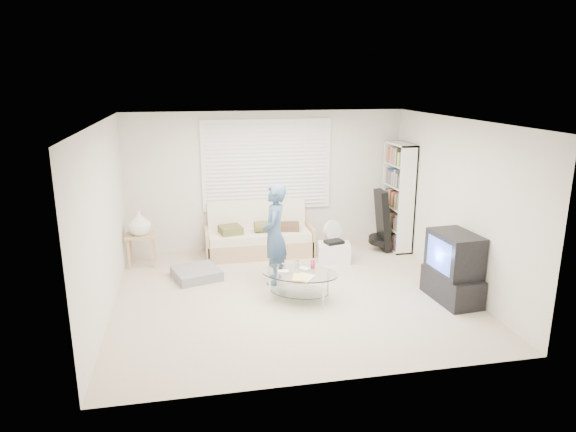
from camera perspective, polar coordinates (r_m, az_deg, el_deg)
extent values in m
plane|color=tan|center=(7.56, 0.35, -8.73)|extent=(5.00, 5.00, 0.00)
cube|color=beige|center=(9.31, -2.38, 3.91)|extent=(5.00, 0.02, 2.50)
cube|color=beige|center=(5.07, 5.44, -5.85)|extent=(5.00, 0.02, 2.50)
cube|color=beige|center=(7.11, -19.81, -0.53)|extent=(0.02, 4.50, 2.50)
cube|color=beige|center=(8.01, 18.17, 1.32)|extent=(0.02, 4.50, 2.50)
cube|color=white|center=(6.94, 0.38, 10.51)|extent=(5.00, 4.50, 0.02)
cube|color=white|center=(9.23, -2.38, 5.70)|extent=(2.32, 0.06, 1.62)
cube|color=black|center=(9.21, -2.36, 5.69)|extent=(2.20, 0.01, 1.50)
cube|color=silver|center=(9.19, -2.34, 5.66)|extent=(2.16, 0.04, 1.50)
cube|color=silver|center=(9.21, -2.36, 5.68)|extent=(2.32, 0.08, 1.62)
cube|color=tan|center=(9.16, -3.21, -3.43)|extent=(1.83, 0.73, 0.29)
cube|color=beige|center=(9.08, -3.21, -2.15)|extent=(1.76, 0.68, 0.15)
cube|color=beige|center=(9.30, -3.51, 0.03)|extent=(1.76, 0.20, 0.56)
cube|color=tan|center=(9.06, -8.98, -3.09)|extent=(0.05, 0.73, 0.51)
cube|color=tan|center=(9.29, 2.39, -2.44)|extent=(0.05, 0.73, 0.51)
cube|color=#4A5426|center=(8.96, -6.40, -1.54)|extent=(0.43, 0.43, 0.13)
cylinder|color=#4A5426|center=(8.99, -2.31, -1.16)|extent=(0.46, 0.20, 0.20)
cube|color=#402C20|center=(9.13, 0.19, -1.19)|extent=(0.38, 0.38, 0.11)
cube|color=slate|center=(8.26, -10.13, -6.30)|extent=(0.83, 0.83, 0.15)
cube|color=tan|center=(8.87, -16.08, -2.10)|extent=(0.48, 0.38, 0.04)
cube|color=tan|center=(8.83, -17.26, -4.07)|extent=(0.04, 0.04, 0.51)
cube|color=tan|center=(8.80, -14.79, -3.97)|extent=(0.04, 0.04, 0.51)
cube|color=tan|center=(9.10, -17.08, -3.49)|extent=(0.04, 0.04, 0.51)
cube|color=tan|center=(9.07, -14.69, -3.39)|extent=(0.04, 0.04, 0.51)
imported|color=white|center=(8.81, -16.18, -0.73)|extent=(0.38, 0.38, 0.40)
cube|color=white|center=(9.51, 12.14, 2.11)|extent=(0.31, 0.82, 1.94)
cube|color=black|center=(9.39, 10.48, -0.46)|extent=(0.26, 0.40, 1.11)
cylinder|color=black|center=(9.48, 10.14, -2.61)|extent=(0.40, 0.41, 0.15)
cylinder|color=white|center=(9.30, 4.94, -4.03)|extent=(0.25, 0.25, 0.03)
cylinder|color=white|center=(9.25, 4.96, -3.10)|extent=(0.03, 0.03, 0.32)
cylinder|color=white|center=(9.18, 4.99, -1.55)|extent=(0.38, 0.26, 0.37)
cylinder|color=white|center=(9.18, 4.99, -1.55)|extent=(0.11, 0.09, 0.10)
cube|color=white|center=(8.85, 5.11, -4.05)|extent=(0.60, 0.47, 0.32)
cube|color=black|center=(8.79, 5.14, -2.89)|extent=(0.35, 0.29, 0.05)
cube|color=black|center=(7.68, 17.74, -7.46)|extent=(0.56, 0.94, 0.40)
cube|color=black|center=(7.51, 18.04, -3.97)|extent=(0.56, 0.79, 0.58)
cube|color=#5579FA|center=(7.39, 16.47, -4.17)|extent=(0.07, 0.58, 0.44)
ellipsoid|color=silver|center=(7.27, 1.30, -6.36)|extent=(1.28, 1.09, 0.02)
ellipsoid|color=silver|center=(7.38, 1.29, -8.37)|extent=(0.98, 0.83, 0.01)
cylinder|color=silver|center=(7.24, -2.03, -8.25)|extent=(0.03, 0.03, 0.38)
cylinder|color=silver|center=(7.09, 3.92, -8.80)|extent=(0.03, 0.03, 0.38)
cylinder|color=silver|center=(7.63, -1.14, -6.99)|extent=(0.03, 0.03, 0.38)
cylinder|color=silver|center=(7.48, 4.50, -7.48)|extent=(0.03, 0.03, 0.38)
cube|color=white|center=(7.23, -0.53, -6.24)|extent=(0.16, 0.12, 0.04)
cube|color=white|center=(7.34, 1.85, -5.92)|extent=(0.17, 0.18, 0.04)
cylinder|color=silver|center=(7.42, 1.00, -5.36)|extent=(0.06, 0.06, 0.11)
cylinder|color=#E03A66|center=(7.40, 2.77, -5.41)|extent=(0.07, 0.07, 0.12)
cube|color=black|center=(7.43, -0.75, -5.69)|extent=(0.10, 0.18, 0.02)
cube|color=white|center=(7.08, 1.78, -6.84)|extent=(0.35, 0.37, 0.01)
cube|color=#E2D162|center=(7.07, 1.35, -6.81)|extent=(0.28, 0.32, 0.01)
imported|color=#335370|center=(7.75, -1.51, -2.07)|extent=(0.51, 0.64, 1.54)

